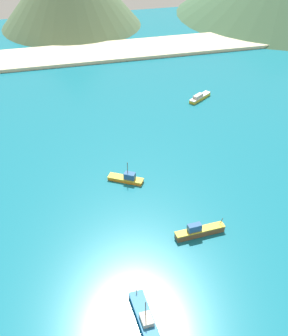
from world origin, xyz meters
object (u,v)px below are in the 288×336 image
fishing_boat_4 (199,231)px  fishing_boat_7 (200,97)px  fishing_boat_2 (145,317)px  fishing_boat_1 (127,178)px

fishing_boat_4 → fishing_boat_7: size_ratio=1.24×
fishing_boat_2 → fishing_boat_7: size_ratio=1.22×
fishing_boat_1 → fishing_boat_2: size_ratio=0.80×
fishing_boat_2 → fishing_boat_7: 85.09m
fishing_boat_1 → fishing_boat_4: 24.17m
fishing_boat_2 → fishing_boat_4: fishing_boat_2 is taller
fishing_boat_1 → fishing_boat_2: (-5.48, -39.22, -0.11)m
fishing_boat_7 → fishing_boat_2: bearing=-116.1°
fishing_boat_4 → fishing_boat_7: (21.50, 59.00, -0.24)m
fishing_boat_1 → fishing_boat_7: (31.95, 37.20, -0.04)m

